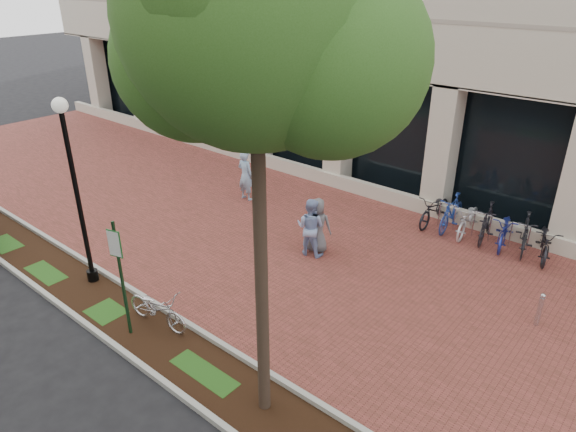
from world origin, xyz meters
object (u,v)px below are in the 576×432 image
Objects in this scene: pedestrian_right at (317,225)px; bollard at (540,309)px; street_tree at (260,32)px; lamppost at (75,185)px; bike_rack_cluster at (487,224)px; pedestrian_mid at (310,227)px; parking_sign at (119,266)px; pedestrian_left at (246,175)px; locked_bicycle at (157,308)px.

bollard is (5.93, 0.45, -0.37)m from pedestrian_right.
street_tree is 10.06× the size of bollard.
bollard is at bearing 61.75° from street_tree.
street_tree is (6.38, -0.27, 3.90)m from lamppost.
bike_rack_cluster is at bearing 51.56° from lamppost.
pedestrian_mid reaches higher than bollard.
lamppost is at bearing 177.60° from street_tree.
parking_sign is 10.50m from bike_rack_cluster.
pedestrian_left reaches higher than pedestrian_mid.
lamppost is 6.65m from pedestrian_left.
parking_sign reaches higher than pedestrian_mid.
pedestrian_left is (-6.99, 6.64, -5.70)m from street_tree.
pedestrian_left reaches higher than locked_bicycle.
lamppost reaches higher than pedestrian_left.
lamppost is 3.62m from locked_bicycle.
parking_sign is 5.55m from pedestrian_mid.
street_tree is (3.79, 0.40, 4.85)m from parking_sign.
pedestrian_left is 4.41m from pedestrian_mid.
pedestrian_mid is at bearing 120.03° from street_tree.
locked_bicycle is 5.12m from pedestrian_right.
pedestrian_right reaches higher than bike_rack_cluster.
bike_rack_cluster reaches higher than bollard.
street_tree reaches higher than bollard.
locked_bicycle is 8.61m from bollard.
street_tree is at bearing -2.40° from lamppost.
locked_bicycle is 1.02× the size of pedestrian_mid.
parking_sign is at bearing -14.34° from lamppost.
bollard is at bearing 175.36° from pedestrian_left.
street_tree is 5.00× the size of locked_bicycle.
street_tree is at bearing -118.25° from bollard.
parking_sign is 2.84m from lamppost.
parking_sign is at bearing -174.04° from street_tree.
pedestrian_right is 5.96m from bollard.
bollard is at bearing 174.12° from pedestrian_mid.
locked_bicycle is at bearing -120.53° from bike_rack_cluster.
pedestrian_left is at bearing 95.51° from lamppost.
lamppost is 11.44m from bike_rack_cluster.
locked_bicycle is at bearing 57.10° from pedestrian_right.
street_tree is 8.95m from bollard.
parking_sign is 6.17m from street_tree.
lamppost reaches higher than pedestrian_right.
pedestrian_left is 10.12m from bollard.
pedestrian_mid reaches higher than pedestrian_right.
pedestrian_mid is 5.36m from bike_rack_cluster.
pedestrian_mid is 6.03m from bollard.
bike_rack_cluster is (3.46, 3.78, -0.29)m from pedestrian_right.
locked_bicycle is 9.77m from bike_rack_cluster.
lamppost is 5.58× the size of bollard.
street_tree reaches higher than lamppost.
pedestrian_right is (4.14, -1.36, -0.08)m from pedestrian_left.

